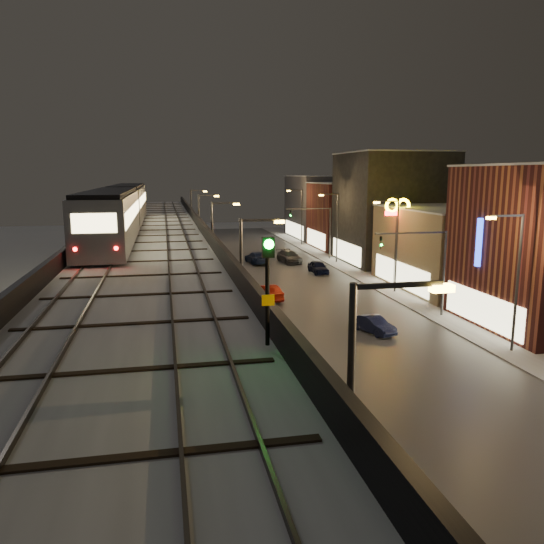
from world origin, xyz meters
TOP-DOWN VIEW (x-y plane):
  - ground at (0.00, 0.00)m, footprint 220.00×220.00m
  - road_surface at (7.50, 35.00)m, footprint 17.00×120.00m
  - sidewalk_right at (17.50, 35.00)m, footprint 4.00×120.00m
  - under_viaduct_pavement at (-6.00, 35.00)m, footprint 11.00×120.00m
  - elevated_viaduct at (-6.00, 31.84)m, footprint 9.00×100.00m
  - viaduct_trackbed at (-6.01, 31.97)m, footprint 8.40×100.00m
  - viaduct_parapet_streetside at (-1.65, 32.00)m, footprint 0.30×100.00m
  - viaduct_parapet_far at (-10.35, 32.00)m, footprint 0.30×100.00m
  - building_c at (23.99, 32.00)m, footprint 12.20×15.20m
  - building_d at (23.99, 48.00)m, footprint 12.20×13.20m
  - building_e at (23.99, 62.00)m, footprint 12.20×12.20m
  - building_f at (23.99, 76.00)m, footprint 12.20×16.20m
  - streetlight_left_0 at (-0.43, -5.00)m, footprint 2.57×0.28m
  - streetlight_left_1 at (-0.43, 13.00)m, footprint 2.57×0.28m
  - streetlight_right_1 at (16.73, 13.00)m, footprint 2.56×0.28m
  - streetlight_left_2 at (-0.43, 31.00)m, footprint 2.57×0.28m
  - streetlight_right_2 at (16.73, 31.00)m, footprint 2.56×0.28m
  - streetlight_left_3 at (-0.43, 49.00)m, footprint 2.57×0.28m
  - streetlight_right_3 at (16.73, 49.00)m, footprint 2.56×0.28m
  - streetlight_left_4 at (-0.43, 67.00)m, footprint 2.57×0.28m
  - streetlight_right_4 at (16.73, 67.00)m, footprint 2.56×0.28m
  - traffic_light_rig_a at (15.84, 22.00)m, footprint 6.10×0.34m
  - traffic_light_rig_b at (15.84, 52.00)m, footprint 6.10×0.34m
  - subway_train at (-8.50, 32.03)m, footprint 3.11×37.99m
  - rail_signal at (-2.10, -2.02)m, footprint 0.36×0.44m
  - car_taxi at (-0.14, 16.11)m, footprint 2.57×4.72m
  - car_near_white at (4.06, 30.22)m, footprint 2.52×4.66m
  - car_mid_silver at (1.21, 40.81)m, footprint 3.52×5.69m
  - car_mid_dark at (6.67, 50.34)m, footprint 2.73×5.45m
  - car_far_white at (2.45, 53.87)m, footprint 2.06×3.97m
  - car_onc_silver at (9.78, 18.70)m, footprint 2.39×3.98m
  - car_onc_white at (10.94, 50.18)m, footprint 2.77×5.51m
  - car_onc_red at (12.52, 42.20)m, footprint 1.75×4.19m
  - sign_mcdonalds at (18.00, 33.31)m, footprint 2.68×0.32m
  - sign_carwash at (18.50, 18.82)m, footprint 1.59×0.35m

SIDE VIEW (x-z plane):
  - ground at x=0.00m, z-range 0.00..0.00m
  - road_surface at x=7.50m, z-range 0.00..0.06m
  - under_viaduct_pavement at x=-6.00m, z-range 0.00..0.06m
  - sidewalk_right at x=17.50m, z-range 0.00..0.14m
  - car_onc_silver at x=9.78m, z-range 0.00..1.24m
  - car_far_white at x=2.45m, z-range 0.00..1.29m
  - car_onc_red at x=12.52m, z-range 0.00..1.42m
  - car_near_white at x=4.06m, z-range 0.00..1.46m
  - car_mid_silver at x=1.21m, z-range 0.00..1.47m
  - car_mid_dark at x=6.67m, z-range 0.00..1.52m
  - car_taxi at x=-0.14m, z-range 0.00..1.52m
  - car_onc_white at x=10.94m, z-range 0.00..1.53m
  - building_c at x=23.99m, z-range 0.00..8.16m
  - traffic_light_rig_a at x=15.84m, z-range 1.00..8.00m
  - traffic_light_rig_b at x=15.84m, z-range 1.00..8.00m
  - building_e at x=23.99m, z-range 0.00..10.16m
  - streetlight_left_0 at x=-0.43m, z-range 0.74..9.74m
  - streetlight_left_1 at x=-0.43m, z-range 0.74..9.74m
  - streetlight_right_1 at x=16.73m, z-range 0.74..9.74m
  - streetlight_left_2 at x=-0.43m, z-range 0.74..9.74m
  - streetlight_right_2 at x=16.73m, z-range 0.74..9.74m
  - streetlight_left_3 at x=-0.43m, z-range 0.74..9.74m
  - streetlight_right_3 at x=16.73m, z-range 0.74..9.74m
  - streetlight_left_4 at x=-0.43m, z-range 0.74..9.74m
  - streetlight_right_4 at x=16.73m, z-range 0.74..9.74m
  - building_f at x=23.99m, z-range 0.00..11.16m
  - elevated_viaduct at x=-6.00m, z-range 2.47..8.77m
  - sign_carwash at x=18.50m, z-range 1.68..9.93m
  - viaduct_trackbed at x=-6.01m, z-range 6.23..6.55m
  - viaduct_parapet_streetside at x=-1.65m, z-range 6.30..7.40m
  - viaduct_parapet_far at x=-10.35m, z-range 6.30..7.40m
  - building_d at x=23.99m, z-range 0.00..14.16m
  - sign_mcdonalds at x=18.00m, z-range 2.70..11.77m
  - subway_train at x=-8.50m, z-range 6.61..10.33m
  - rail_signal at x=-2.10m, z-range 7.27..10.39m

